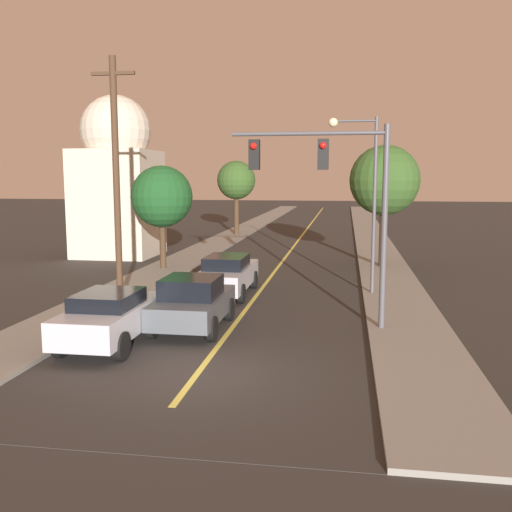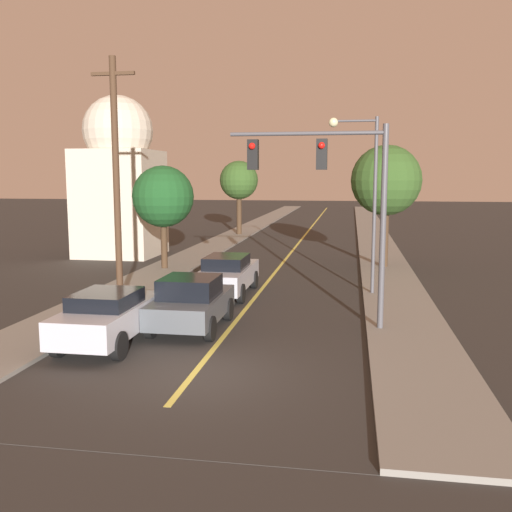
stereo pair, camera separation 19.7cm
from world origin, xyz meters
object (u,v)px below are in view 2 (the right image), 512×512
object	(u,v)px
car_outer_lane_front	(109,316)
utility_pole_left	(116,177)
tree_right_near	(386,181)
car_near_lane_front	(191,302)
tree_left_far	(239,181)
tree_left_near	(163,197)
domed_building_left	(119,178)
streetlamp_right	(363,180)
car_near_lane_second	(228,274)
traffic_signal_mast	(333,184)

from	to	relation	value
car_outer_lane_front	utility_pole_left	xyz separation A→B (m)	(-1.76, 4.95, 3.82)
car_outer_lane_front	tree_right_near	distance (m)	17.38
car_near_lane_front	car_outer_lane_front	size ratio (longest dim) A/B	0.92
car_near_lane_front	tree_left_far	bearing A→B (deg)	98.17
utility_pole_left	tree_left_near	world-z (taller)	utility_pole_left
car_near_lane_front	domed_building_left	xyz separation A→B (m)	(-8.69, 15.43, 3.74)
streetlamp_right	tree_left_near	world-z (taller)	streetlamp_right
car_outer_lane_front	domed_building_left	bearing A→B (deg)	111.58
utility_pole_left	streetlamp_right	bearing A→B (deg)	18.63
car_near_lane_second	car_near_lane_front	bearing A→B (deg)	-90.00
tree_left_near	tree_right_near	xyz separation A→B (m)	(10.87, 2.34, 0.78)
tree_left_near	traffic_signal_mast	bearing A→B (deg)	-49.02
car_outer_lane_front	tree_left_far	world-z (taller)	tree_left_far
tree_right_near	car_near_lane_front	bearing A→B (deg)	-116.59
traffic_signal_mast	utility_pole_left	xyz separation A→B (m)	(-7.78, 2.35, 0.20)
car_near_lane_second	tree_left_near	world-z (taller)	tree_left_near
car_near_lane_second	domed_building_left	bearing A→B (deg)	130.33
car_near_lane_second	traffic_signal_mast	distance (m)	7.15
domed_building_left	utility_pole_left	bearing A→B (deg)	-67.64
car_near_lane_second	utility_pole_left	size ratio (longest dim) A/B	0.54
tree_left_far	tree_left_near	bearing A→B (deg)	-91.33
car_outer_lane_front	utility_pole_left	bearing A→B (deg)	109.58
streetlamp_right	car_outer_lane_front	bearing A→B (deg)	-131.60
car_outer_lane_front	utility_pole_left	size ratio (longest dim) A/B	0.49
car_outer_lane_front	tree_left_far	xyz separation A→B (m)	(-2.18, 29.81, 3.52)
traffic_signal_mast	utility_pole_left	distance (m)	8.13
car_near_lane_second	car_outer_lane_front	size ratio (longest dim) A/B	1.11
car_near_lane_front	car_outer_lane_front	bearing A→B (deg)	-133.36
car_near_lane_second	tree_left_near	bearing A→B (deg)	129.34
car_near_lane_second	tree_left_far	distance (m)	23.30
car_near_lane_front	car_near_lane_second	size ratio (longest dim) A/B	0.83
car_near_lane_second	utility_pole_left	bearing A→B (deg)	-148.70
tree_left_near	tree_right_near	distance (m)	11.15
tree_right_near	car_near_lane_second	bearing A→B (deg)	-129.95
tree_left_far	domed_building_left	xyz separation A→B (m)	(-4.68, -12.45, 0.24)
streetlamp_right	utility_pole_left	distance (m)	9.27
car_near_lane_front	car_near_lane_second	distance (m)	5.19
car_near_lane_second	tree_left_far	bearing A→B (deg)	100.01
car_near_lane_second	car_outer_lane_front	bearing A→B (deg)	-104.34
domed_building_left	tree_left_far	bearing A→B (deg)	69.39
car_outer_lane_front	tree_left_near	size ratio (longest dim) A/B	0.84
utility_pole_left	tree_left_far	world-z (taller)	utility_pole_left
car_near_lane_front	utility_pole_left	world-z (taller)	utility_pole_left
utility_pole_left	tree_left_near	distance (m)	7.66
car_near_lane_front	domed_building_left	distance (m)	18.09
domed_building_left	tree_right_near	bearing A→B (deg)	-9.43
domed_building_left	car_near_lane_second	bearing A→B (deg)	-49.67
car_near_lane_second	utility_pole_left	xyz separation A→B (m)	(-3.58, -2.18, 3.80)
car_near_lane_front	tree_left_far	world-z (taller)	tree_left_far
traffic_signal_mast	car_near_lane_second	bearing A→B (deg)	132.82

